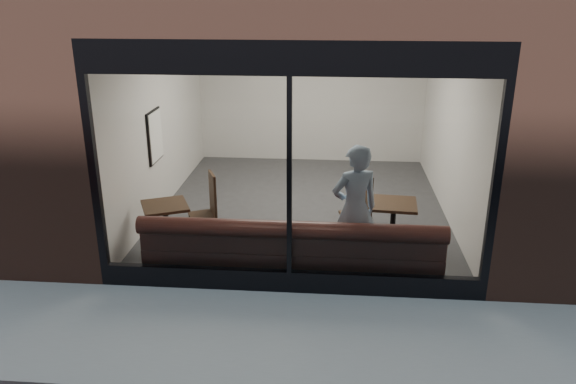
# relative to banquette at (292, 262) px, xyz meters

# --- Properties ---
(sidewalk_near) EXTENTS (40.00, 2.00, 0.01)m
(sidewalk_near) POSITION_rel_banquette_xyz_m (0.00, -1.45, -0.22)
(sidewalk_near) COLOR gray
(sidewalk_near) RESTS_ON ground
(host_building_pier_left) EXTENTS (2.50, 12.00, 3.20)m
(host_building_pier_left) POSITION_rel_banquette_xyz_m (-3.75, 5.55, 1.38)
(host_building_pier_left) COLOR brown
(host_building_pier_left) RESTS_ON ground
(host_building_pier_right) EXTENTS (2.50, 12.00, 3.20)m
(host_building_pier_right) POSITION_rel_banquette_xyz_m (3.75, 5.55, 1.38)
(host_building_pier_right) COLOR brown
(host_building_pier_right) RESTS_ON ground
(host_building_backfill) EXTENTS (5.00, 6.00, 3.20)m
(host_building_backfill) POSITION_rel_banquette_xyz_m (0.00, 8.55, 1.38)
(host_building_backfill) COLOR brown
(host_building_backfill) RESTS_ON ground
(cafe_floor) EXTENTS (6.00, 6.00, 0.00)m
(cafe_floor) POSITION_rel_banquette_xyz_m (0.00, 2.55, -0.21)
(cafe_floor) COLOR #2D2D30
(cafe_floor) RESTS_ON ground
(cafe_ceiling) EXTENTS (6.00, 6.00, 0.00)m
(cafe_ceiling) POSITION_rel_banquette_xyz_m (0.00, 2.55, 2.97)
(cafe_ceiling) COLOR white
(cafe_ceiling) RESTS_ON host_building_upper
(cafe_wall_back) EXTENTS (5.00, 0.00, 5.00)m
(cafe_wall_back) POSITION_rel_banquette_xyz_m (0.00, 5.54, 1.37)
(cafe_wall_back) COLOR silver
(cafe_wall_back) RESTS_ON ground
(cafe_wall_left) EXTENTS (0.00, 6.00, 6.00)m
(cafe_wall_left) POSITION_rel_banquette_xyz_m (-2.49, 2.55, 1.37)
(cafe_wall_left) COLOR silver
(cafe_wall_left) RESTS_ON ground
(cafe_wall_right) EXTENTS (0.00, 6.00, 6.00)m
(cafe_wall_right) POSITION_rel_banquette_xyz_m (2.49, 2.55, 1.37)
(cafe_wall_right) COLOR silver
(cafe_wall_right) RESTS_ON ground
(storefront_kick) EXTENTS (5.00, 0.10, 0.30)m
(storefront_kick) POSITION_rel_banquette_xyz_m (0.00, -0.40, -0.08)
(storefront_kick) COLOR black
(storefront_kick) RESTS_ON ground
(storefront_header) EXTENTS (5.00, 0.10, 0.40)m
(storefront_header) POSITION_rel_banquette_xyz_m (0.00, -0.40, 2.77)
(storefront_header) COLOR black
(storefront_header) RESTS_ON host_building_upper
(storefront_mullion) EXTENTS (0.06, 0.10, 2.50)m
(storefront_mullion) POSITION_rel_banquette_xyz_m (0.00, -0.40, 1.32)
(storefront_mullion) COLOR black
(storefront_mullion) RESTS_ON storefront_kick
(storefront_glass) EXTENTS (4.80, 0.00, 4.80)m
(storefront_glass) POSITION_rel_banquette_xyz_m (0.00, -0.43, 1.33)
(storefront_glass) COLOR white
(storefront_glass) RESTS_ON storefront_kick
(banquette) EXTENTS (4.00, 0.55, 0.45)m
(banquette) POSITION_rel_banquette_xyz_m (0.00, 0.00, 0.00)
(banquette) COLOR #381414
(banquette) RESTS_ON cafe_floor
(person) EXTENTS (0.78, 0.65, 1.82)m
(person) POSITION_rel_banquette_xyz_m (0.83, 0.29, 0.69)
(person) COLOR #8CA5C0
(person) RESTS_ON cafe_floor
(cafe_table_left) EXTENTS (0.84, 0.84, 0.04)m
(cafe_table_left) POSITION_rel_banquette_xyz_m (-1.91, 0.63, 0.52)
(cafe_table_left) COLOR black
(cafe_table_left) RESTS_ON cafe_floor
(cafe_table_right) EXTENTS (0.71, 0.71, 0.04)m
(cafe_table_right) POSITION_rel_banquette_xyz_m (1.44, 0.98, 0.52)
(cafe_table_right) COLOR black
(cafe_table_right) RESTS_ON cafe_floor
(cafe_chair_left) EXTENTS (0.53, 0.53, 0.04)m
(cafe_chair_left) POSITION_rel_banquette_xyz_m (-1.58, 1.49, 0.01)
(cafe_chair_left) COLOR black
(cafe_chair_left) RESTS_ON cafe_floor
(cafe_chair_right) EXTENTS (0.54, 0.54, 0.04)m
(cafe_chair_right) POSITION_rel_banquette_xyz_m (0.91, 1.71, 0.01)
(cafe_chair_right) COLOR black
(cafe_chair_right) RESTS_ON cafe_floor
(wall_poster) EXTENTS (0.02, 0.61, 0.82)m
(wall_poster) POSITION_rel_banquette_xyz_m (-2.45, 2.08, 1.18)
(wall_poster) COLOR white
(wall_poster) RESTS_ON cafe_wall_left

